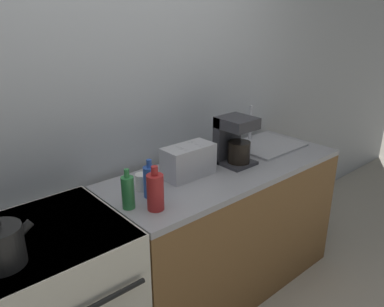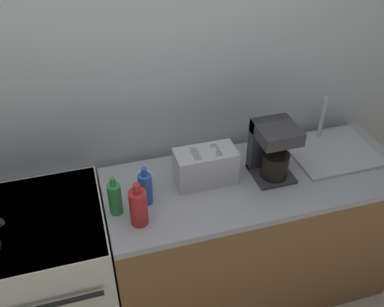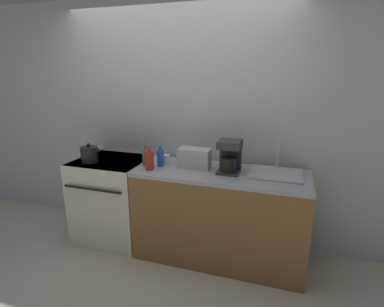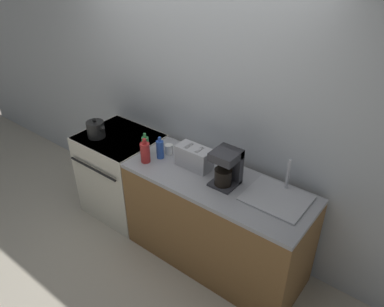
{
  "view_description": "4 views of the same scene",
  "coord_description": "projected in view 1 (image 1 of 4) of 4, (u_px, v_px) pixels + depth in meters",
  "views": [
    {
      "loc": [
        -1.04,
        -1.2,
        1.84
      ],
      "look_at": [
        0.32,
        0.36,
        1.06
      ],
      "focal_mm": 35.0,
      "sensor_mm": 36.0,
      "label": 1
    },
    {
      "loc": [
        -0.26,
        -1.29,
        2.38
      ],
      "look_at": [
        0.23,
        0.37,
        1.12
      ],
      "focal_mm": 40.0,
      "sensor_mm": 36.0,
      "label": 2
    },
    {
      "loc": [
        1.16,
        -2.33,
        1.86
      ],
      "look_at": [
        0.28,
        0.37,
        1.06
      ],
      "focal_mm": 28.0,
      "sensor_mm": 36.0,
      "label": 3
    },
    {
      "loc": [
        1.98,
        -1.81,
        2.74
      ],
      "look_at": [
        0.31,
        0.34,
        1.07
      ],
      "focal_mm": 35.0,
      "sensor_mm": 36.0,
      "label": 4
    }
  ],
  "objects": [
    {
      "name": "counter_block",
      "position": [
        225.0,
        228.0,
        2.57
      ],
      "size": [
        1.65,
        0.64,
        0.92
      ],
      "color": "brown",
      "rests_on": "ground_plane"
    },
    {
      "name": "bottle_blue",
      "position": [
        150.0,
        181.0,
        1.98
      ],
      "size": [
        0.07,
        0.07,
        0.21
      ],
      "color": "#2D56B7",
      "rests_on": "counter_block"
    },
    {
      "name": "bottle_green",
      "position": [
        128.0,
        192.0,
        1.86
      ],
      "size": [
        0.06,
        0.06,
        0.21
      ],
      "color": "#338C47",
      "rests_on": "counter_block"
    },
    {
      "name": "wall_back",
      "position": [
        110.0,
        112.0,
        2.19
      ],
      "size": [
        8.0,
        0.05,
        2.6
      ],
      "color": "silver",
      "rests_on": "ground_plane"
    },
    {
      "name": "bottle_red",
      "position": [
        155.0,
        191.0,
        1.85
      ],
      "size": [
        0.09,
        0.09,
        0.23
      ],
      "color": "#B72828",
      "rests_on": "counter_block"
    },
    {
      "name": "sink_tray",
      "position": [
        265.0,
        144.0,
        2.77
      ],
      "size": [
        0.48,
        0.4,
        0.28
      ],
      "color": "#B7B7BC",
      "rests_on": "counter_block"
    },
    {
      "name": "kettle",
      "position": [
        1.0,
        246.0,
        1.44
      ],
      "size": [
        0.22,
        0.18,
        0.2
      ],
      "color": "black",
      "rests_on": "stove"
    },
    {
      "name": "toaster",
      "position": [
        188.0,
        161.0,
        2.23
      ],
      "size": [
        0.32,
        0.16,
        0.19
      ],
      "color": "#BCBCC1",
      "rests_on": "counter_block"
    },
    {
      "name": "cup_white",
      "position": [
        142.0,
        182.0,
        2.07
      ],
      "size": [
        0.08,
        0.08,
        0.09
      ],
      "color": "white",
      "rests_on": "counter_block"
    },
    {
      "name": "coffee_maker",
      "position": [
        234.0,
        139.0,
        2.41
      ],
      "size": [
        0.21,
        0.22,
        0.31
      ],
      "color": "#333338",
      "rests_on": "counter_block"
    }
  ]
}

